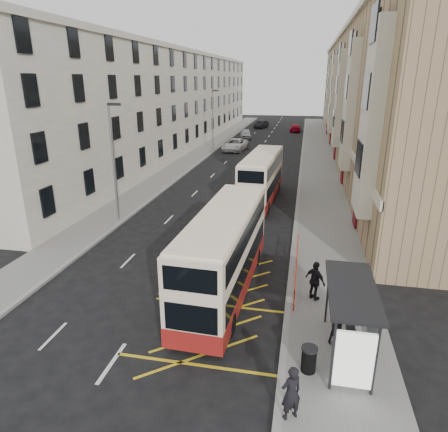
% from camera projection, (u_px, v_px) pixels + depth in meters
% --- Properties ---
extents(ground, '(200.00, 200.00, 0.00)m').
position_uv_depth(ground, '(135.00, 330.00, 16.13)').
color(ground, black).
rests_on(ground, ground).
extents(pavement_right, '(4.00, 120.00, 0.15)m').
position_uv_depth(pavement_right, '(320.00, 173.00, 42.39)').
color(pavement_right, slate).
rests_on(pavement_right, ground).
extents(pavement_left, '(3.00, 120.00, 0.15)m').
position_uv_depth(pavement_left, '(180.00, 167.00, 45.29)').
color(pavement_left, slate).
rests_on(pavement_left, ground).
extents(kerb_right, '(0.25, 120.00, 0.15)m').
position_uv_depth(kerb_right, '(300.00, 172.00, 42.76)').
color(kerb_right, gray).
rests_on(kerb_right, ground).
extents(kerb_left, '(0.25, 120.00, 0.15)m').
position_uv_depth(kerb_left, '(193.00, 168.00, 45.01)').
color(kerb_left, gray).
rests_on(kerb_left, ground).
extents(road_markings, '(10.00, 110.00, 0.01)m').
position_uv_depth(road_markings, '(261.00, 148.00, 57.80)').
color(road_markings, silver).
rests_on(road_markings, ground).
extents(terrace_right, '(10.75, 79.00, 15.25)m').
position_uv_depth(terrace_right, '(374.00, 95.00, 52.90)').
color(terrace_right, '#9A7959').
rests_on(terrace_right, ground).
extents(terrace_left, '(9.18, 79.00, 13.25)m').
position_uv_depth(terrace_left, '(171.00, 101.00, 58.65)').
color(terrace_left, beige).
rests_on(terrace_left, ground).
extents(bus_shelter, '(1.65, 4.25, 2.70)m').
position_uv_depth(bus_shelter, '(356.00, 313.00, 13.50)').
color(bus_shelter, black).
rests_on(bus_shelter, pavement_right).
extents(guard_railing, '(0.06, 6.56, 1.01)m').
position_uv_depth(guard_railing, '(297.00, 263.00, 20.00)').
color(guard_railing, '#C01802').
rests_on(guard_railing, pavement_right).
extents(street_lamp_near, '(0.93, 0.18, 8.00)m').
position_uv_depth(street_lamp_near, '(114.00, 157.00, 26.92)').
color(street_lamp_near, gray).
rests_on(street_lamp_near, pavement_left).
extents(street_lamp_far, '(0.93, 0.18, 8.00)m').
position_uv_depth(street_lamp_far, '(213.00, 117.00, 54.70)').
color(street_lamp_far, gray).
rests_on(street_lamp_far, pavement_left).
extents(double_decker_front, '(2.67, 10.12, 4.01)m').
position_uv_depth(double_decker_front, '(224.00, 253.00, 18.38)').
color(double_decker_front, '#F7E2C0').
rests_on(double_decker_front, ground).
extents(double_decker_rear, '(2.74, 9.85, 3.89)m').
position_uv_depth(double_decker_rear, '(262.00, 177.00, 32.54)').
color(double_decker_rear, '#F7E2C0').
rests_on(double_decker_rear, ground).
extents(litter_bin, '(0.57, 0.57, 0.94)m').
position_uv_depth(litter_bin, '(309.00, 359.00, 13.53)').
color(litter_bin, black).
rests_on(litter_bin, pavement_right).
extents(pedestrian_near, '(0.78, 0.72, 1.79)m').
position_uv_depth(pedestrian_near, '(291.00, 393.00, 11.52)').
color(pedestrian_near, black).
rests_on(pedestrian_near, pavement_right).
extents(pedestrian_mid, '(0.93, 0.84, 1.57)m').
position_uv_depth(pedestrian_mid, '(340.00, 325.00, 14.87)').
color(pedestrian_mid, black).
rests_on(pedestrian_mid, pavement_right).
extents(pedestrian_far, '(1.11, 1.06, 1.85)m').
position_uv_depth(pedestrian_far, '(315.00, 281.00, 17.81)').
color(pedestrian_far, black).
rests_on(pedestrian_far, pavement_right).
extents(white_van, '(3.34, 6.07, 1.61)m').
position_uv_depth(white_van, '(235.00, 145.00, 55.81)').
color(white_van, white).
rests_on(white_van, ground).
extents(car_silver, '(2.51, 4.86, 1.58)m').
position_uv_depth(car_silver, '(245.00, 134.00, 66.76)').
color(car_silver, '#A8ABB0').
rests_on(car_silver, ground).
extents(car_dark, '(2.76, 4.81, 1.50)m').
position_uv_depth(car_dark, '(261.00, 124.00, 81.03)').
color(car_dark, black).
rests_on(car_dark, ground).
extents(car_red, '(1.98, 4.85, 1.41)m').
position_uv_depth(car_red, '(295.00, 128.00, 75.64)').
color(car_red, '#AF011B').
rests_on(car_red, ground).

